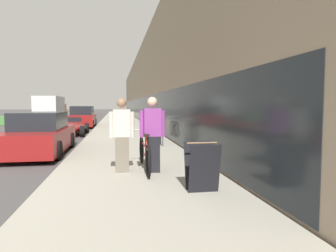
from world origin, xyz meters
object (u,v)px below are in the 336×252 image
object	(u,v)px
person_rider	(152,135)
parked_sedan_far	(82,118)
bike_rack_hoop	(162,132)
cruiser_bike_nearest	(156,133)
tandem_bicycle	(145,154)
sandwich_board_sign	(202,166)
moving_truck	(51,108)
person_bystander	(122,135)
cruiser_bike_middle	(155,128)
vintage_roadster_curbside	(69,128)
parked_sedan_curbside	(40,135)

from	to	relation	value
person_rider	parked_sedan_far	xyz separation A→B (m)	(-3.33, 16.36, -0.28)
bike_rack_hoop	cruiser_bike_nearest	distance (m)	0.82
tandem_bicycle	bike_rack_hoop	xyz separation A→B (m)	(1.07, 4.26, 0.12)
parked_sedan_far	sandwich_board_sign	bearing A→B (deg)	-77.40
tandem_bicycle	moving_truck	size ratio (longest dim) A/B	0.33
person_bystander	sandwich_board_sign	xyz separation A→B (m)	(1.41, -1.82, -0.42)
bike_rack_hoop	cruiser_bike_middle	xyz separation A→B (m)	(0.16, 3.23, -0.10)
sandwich_board_sign	parked_sedan_far	bearing A→B (deg)	102.60
tandem_bicycle	vintage_roadster_curbside	world-z (taller)	tandem_bicycle
tandem_bicycle	sandwich_board_sign	bearing A→B (deg)	-66.41
cruiser_bike_middle	cruiser_bike_nearest	bearing A→B (deg)	-96.20
parked_sedan_curbside	moving_truck	xyz separation A→B (m)	(-4.91, 25.86, 0.69)
tandem_bicycle	person_rider	bearing A→B (deg)	-61.76
person_rider	cruiser_bike_nearest	distance (m)	5.44
cruiser_bike_nearest	sandwich_board_sign	world-z (taller)	cruiser_bike_nearest
tandem_bicycle	sandwich_board_sign	world-z (taller)	tandem_bicycle
person_bystander	moving_truck	size ratio (longest dim) A/B	0.23
cruiser_bike_middle	parked_sedan_far	world-z (taller)	parked_sedan_far
cruiser_bike_middle	sandwich_board_sign	bearing A→B (deg)	-92.18
tandem_bicycle	person_bystander	xyz separation A→B (m)	(-0.54, -0.16, 0.48)
vintage_roadster_curbside	person_rider	bearing A→B (deg)	-71.78
cruiser_bike_nearest	vintage_roadster_curbside	bearing A→B (deg)	130.22
tandem_bicycle	bike_rack_hoop	size ratio (longest dim) A/B	2.88
parked_sedan_far	person_bystander	bearing A→B (deg)	-80.82
person_rider	parked_sedan_far	world-z (taller)	person_rider
cruiser_bike_middle	sandwich_board_sign	distance (m)	9.47
vintage_roadster_curbside	cruiser_bike_nearest	bearing A→B (deg)	-49.78
parked_sedan_far	bike_rack_hoop	bearing A→B (deg)	-70.28
person_bystander	parked_sedan_far	world-z (taller)	person_bystander
cruiser_bike_middle	moving_truck	xyz separation A→B (m)	(-9.36, 21.95, 0.82)
cruiser_bike_middle	parked_sedan_curbside	world-z (taller)	parked_sedan_curbside
vintage_roadster_curbside	parked_sedan_far	size ratio (longest dim) A/B	0.93
cruiser_bike_nearest	moving_truck	world-z (taller)	moving_truck
person_bystander	sandwich_board_sign	size ratio (longest dim) A/B	1.92
cruiser_bike_middle	moving_truck	distance (m)	23.88
person_rider	sandwich_board_sign	xyz separation A→B (m)	(0.71, -1.68, -0.43)
bike_rack_hoop	cruiser_bike_middle	world-z (taller)	cruiser_bike_middle
bike_rack_hoop	parked_sedan_far	xyz separation A→B (m)	(-4.23, 11.81, 0.09)
parked_sedan_curbside	tandem_bicycle	bearing A→B (deg)	-47.89
bike_rack_hoop	vintage_roadster_curbside	xyz separation A→B (m)	(-4.31, 5.78, -0.20)
tandem_bicycle	vintage_roadster_curbside	bearing A→B (deg)	107.90
tandem_bicycle	parked_sedan_far	size ratio (longest dim) A/B	0.56
parked_sedan_far	moving_truck	world-z (taller)	moving_truck
vintage_roadster_curbside	tandem_bicycle	bearing A→B (deg)	-72.10
person_rider	cruiser_bike_nearest	xyz separation A→B (m)	(0.80, 5.36, -0.47)
sandwich_board_sign	parked_sedan_curbside	xyz separation A→B (m)	(-4.10, 5.56, 0.09)
person_bystander	parked_sedan_curbside	xyz separation A→B (m)	(-2.69, 3.74, -0.32)
person_rider	cruiser_bike_middle	distance (m)	7.87
tandem_bicycle	parked_sedan_curbside	xyz separation A→B (m)	(-3.23, 3.58, 0.15)
cruiser_bike_nearest	parked_sedan_curbside	xyz separation A→B (m)	(-4.20, -1.49, 0.14)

